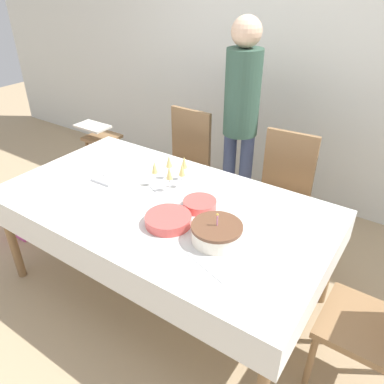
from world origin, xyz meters
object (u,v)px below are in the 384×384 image
(plate_stack_main, at_px, (168,220))
(plate_stack_dessert, at_px, (200,204))
(dining_chair_far_left, at_px, (184,160))
(gift_bag, at_px, (20,219))
(dining_chair_far_right, at_px, (282,190))
(high_chair, at_px, (101,144))
(birthday_cake, at_px, (217,233))
(champagne_tray, at_px, (172,174))
(person_standing, at_px, (241,108))

(plate_stack_main, bearing_deg, plate_stack_dessert, 77.55)
(dining_chair_far_left, distance_m, gift_bag, 1.51)
(dining_chair_far_right, distance_m, plate_stack_main, 1.13)
(plate_stack_main, relative_size, high_chair, 0.38)
(dining_chair_far_right, height_order, plate_stack_main, dining_chair_far_right)
(dining_chair_far_left, bearing_deg, birthday_cake, -47.52)
(plate_stack_dessert, bearing_deg, birthday_cake, -41.05)
(high_chair, xyz_separation_m, gift_bag, (0.00, -1.01, -0.33))
(dining_chair_far_right, distance_m, plate_stack_dessert, 0.88)
(dining_chair_far_left, bearing_deg, gift_bag, -131.34)
(dining_chair_far_right, xyz_separation_m, champagne_tray, (-0.54, -0.69, 0.28))
(birthday_cake, height_order, plate_stack_main, birthday_cake)
(dining_chair_far_left, height_order, plate_stack_dessert, dining_chair_far_left)
(dining_chair_far_right, xyz_separation_m, high_chair, (-1.89, -0.08, -0.06))
(champagne_tray, relative_size, high_chair, 0.43)
(gift_bag, bearing_deg, champagne_tray, 16.74)
(birthday_cake, relative_size, gift_bag, 0.92)
(person_standing, distance_m, gift_bag, 2.10)
(dining_chair_far_right, distance_m, birthday_cake, 1.07)
(dining_chair_far_right, bearing_deg, plate_stack_main, -104.57)
(dining_chair_far_left, distance_m, high_chair, 0.97)
(high_chair, bearing_deg, plate_stack_main, -31.50)
(dining_chair_far_right, distance_m, high_chair, 1.90)
(plate_stack_main, bearing_deg, birthday_cake, 5.20)
(plate_stack_main, xyz_separation_m, plate_stack_dessert, (0.05, 0.25, -0.00))
(dining_chair_far_left, bearing_deg, dining_chair_far_right, -0.02)
(plate_stack_dessert, bearing_deg, champagne_tray, 156.36)
(birthday_cake, bearing_deg, dining_chair_far_left, 132.48)
(high_chair, relative_size, gift_bag, 2.34)
(person_standing, distance_m, high_chair, 1.55)
(plate_stack_main, xyz_separation_m, gift_bag, (-1.61, -0.02, -0.62))
(champagne_tray, height_order, high_chair, champagne_tray)
(gift_bag, bearing_deg, dining_chair_far_left, 48.66)
(high_chair, bearing_deg, birthday_cake, -26.60)
(plate_stack_dessert, height_order, high_chair, plate_stack_dessert)
(dining_chair_far_left, bearing_deg, high_chair, -175.24)
(dining_chair_far_right, bearing_deg, high_chair, -177.57)
(gift_bag, bearing_deg, person_standing, 41.74)
(dining_chair_far_right, bearing_deg, plate_stack_dessert, -105.20)
(plate_stack_main, bearing_deg, dining_chair_far_left, 121.22)
(dining_chair_far_left, xyz_separation_m, high_chair, (-0.97, -0.08, -0.06))
(plate_stack_dessert, bearing_deg, dining_chair_far_left, 130.49)
(dining_chair_far_left, height_order, birthday_cake, dining_chair_far_left)
(dining_chair_far_left, bearing_deg, plate_stack_main, -58.78)
(plate_stack_main, distance_m, plate_stack_dessert, 0.25)
(dining_chair_far_right, height_order, person_standing, person_standing)
(birthday_cake, bearing_deg, plate_stack_dessert, 138.95)
(dining_chair_far_right, xyz_separation_m, plate_stack_dessert, (-0.22, -0.82, 0.23))
(dining_chair_far_right, relative_size, person_standing, 0.56)
(plate_stack_main, bearing_deg, gift_bag, -179.13)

